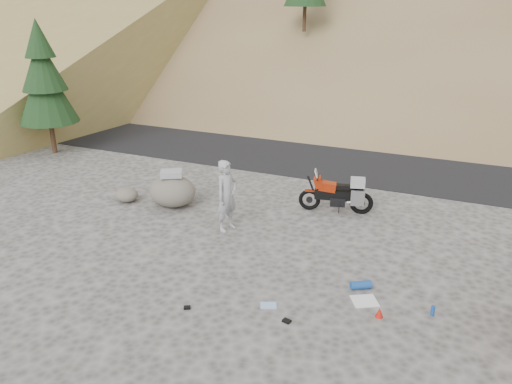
% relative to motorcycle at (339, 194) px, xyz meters
% --- Properties ---
extents(ground, '(140.00, 140.00, 0.00)m').
position_rel_motorcycle_xyz_m(ground, '(-0.75, -3.28, -0.53)').
color(ground, '#484643').
rests_on(ground, ground).
extents(road, '(120.00, 7.00, 0.05)m').
position_rel_motorcycle_xyz_m(road, '(-0.75, 5.72, -0.53)').
color(road, black).
rests_on(road, ground).
extents(conifer_verge, '(2.20, 2.20, 5.04)m').
position_rel_motorcycle_xyz_m(conifer_verge, '(-11.75, 1.22, 2.36)').
color(conifer_verge, '#342413').
rests_on(conifer_verge, ground).
extents(motorcycle, '(2.08, 0.88, 1.25)m').
position_rel_motorcycle_xyz_m(motorcycle, '(0.00, 0.00, 0.00)').
color(motorcycle, black).
rests_on(motorcycle, ground).
extents(man, '(0.62, 0.79, 1.90)m').
position_rel_motorcycle_xyz_m(man, '(-2.39, -2.29, -0.53)').
color(man, '#9A9BA0').
rests_on(man, ground).
extents(boulder, '(1.70, 1.56, 1.09)m').
position_rel_motorcycle_xyz_m(boulder, '(-4.58, -1.49, -0.06)').
color(boulder, '#5B554E').
rests_on(boulder, ground).
extents(small_rock, '(0.83, 0.78, 0.42)m').
position_rel_motorcycle_xyz_m(small_rock, '(-6.02, -1.77, -0.32)').
color(small_rock, '#5B554E').
rests_on(small_rock, ground).
extents(gear_white_cloth, '(0.65, 0.63, 0.02)m').
position_rel_motorcycle_xyz_m(gear_white_cloth, '(1.65, -4.19, -0.53)').
color(gear_white_cloth, white).
rests_on(gear_white_cloth, ground).
extents(gear_blue_mat, '(0.47, 0.38, 0.18)m').
position_rel_motorcycle_xyz_m(gear_blue_mat, '(1.48, -3.76, -0.45)').
color(gear_blue_mat, navy).
rests_on(gear_blue_mat, ground).
extents(gear_bottle, '(0.09, 0.09, 0.21)m').
position_rel_motorcycle_xyz_m(gear_bottle, '(2.95, -4.15, -0.43)').
color(gear_bottle, navy).
rests_on(gear_bottle, ground).
extents(gear_funnel, '(0.16, 0.16, 0.20)m').
position_rel_motorcycle_xyz_m(gear_funnel, '(2.02, -4.60, -0.43)').
color(gear_funnel, red).
rests_on(gear_funnel, ground).
extents(gear_glove_a, '(0.18, 0.14, 0.04)m').
position_rel_motorcycle_xyz_m(gear_glove_a, '(0.45, -5.46, -0.51)').
color(gear_glove_a, black).
rests_on(gear_glove_a, ground).
extents(gear_glove_b, '(0.16, 0.15, 0.04)m').
position_rel_motorcycle_xyz_m(gear_glove_b, '(-1.51, -5.84, -0.51)').
color(gear_glove_b, black).
rests_on(gear_glove_b, ground).
extents(gear_blue_cloth, '(0.39, 0.34, 0.01)m').
position_rel_motorcycle_xyz_m(gear_blue_cloth, '(-0.07, -5.11, -0.53)').
color(gear_blue_cloth, '#8FB1DD').
rests_on(gear_blue_cloth, ground).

